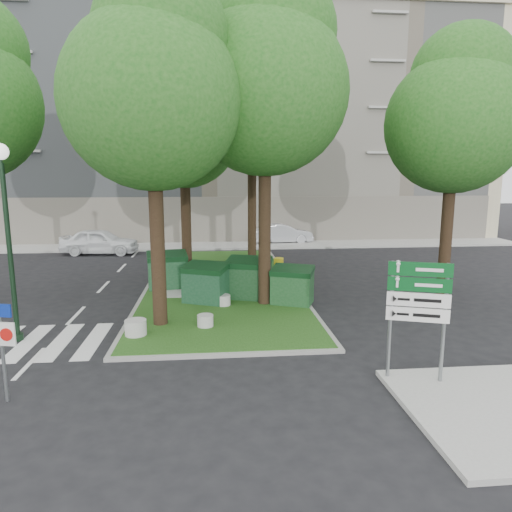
{
  "coord_description": "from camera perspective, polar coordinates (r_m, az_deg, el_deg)",
  "views": [
    {
      "loc": [
        0.19,
        -11.4,
        4.73
      ],
      "look_at": [
        1.62,
        3.7,
        2.0
      ],
      "focal_mm": 32.0,
      "sensor_mm": 36.0,
      "label": 1
    }
  ],
  "objects": [
    {
      "name": "bollard_right",
      "position": [
        16.36,
        -4.12,
        -5.51
      ],
      "size": [
        0.51,
        0.51,
        0.37
      ],
      "primitive_type": "cylinder",
      "color": "#ABABA5",
      "rests_on": "median_island"
    },
    {
      "name": "tree_median_near_right",
      "position": [
        16.4,
        1.45,
        21.65
      ],
      "size": [
        5.6,
        5.6,
        11.46
      ],
      "color": "black",
      "rests_on": "ground"
    },
    {
      "name": "car_silver",
      "position": [
        31.52,
        3.24,
        2.81
      ],
      "size": [
        4.29,
        1.87,
        1.37
      ],
      "primitive_type": "imported",
      "rotation": [
        0.0,
        0.0,
        1.67
      ],
      "color": "#AAACB2",
      "rests_on": "ground"
    },
    {
      "name": "median_kerb",
      "position": [
        19.96,
        -4.38,
        -3.39
      ],
      "size": [
        6.3,
        16.3,
        0.1
      ],
      "primitive_type": "cube",
      "color": "gray",
      "rests_on": "ground"
    },
    {
      "name": "street_lamp",
      "position": [
        14.36,
        -28.71,
        3.99
      ],
      "size": [
        0.44,
        0.44,
        5.55
      ],
      "color": "black",
      "rests_on": "ground"
    },
    {
      "name": "tree_median_near_left",
      "position": [
        14.29,
        -12.55,
        20.41
      ],
      "size": [
        5.2,
        5.2,
        10.53
      ],
      "color": "black",
      "rests_on": "ground"
    },
    {
      "name": "bollard_left",
      "position": [
        13.84,
        -14.81,
        -8.62
      ],
      "size": [
        0.62,
        0.62,
        0.45
      ],
      "primitive_type": "cylinder",
      "color": "#ACABA6",
      "rests_on": "median_island"
    },
    {
      "name": "ground",
      "position": [
        12.34,
        -6.01,
        -12.39
      ],
      "size": [
        120.0,
        120.0,
        0.0
      ],
      "primitive_type": "plane",
      "color": "black",
      "rests_on": "ground"
    },
    {
      "name": "zebra_crossing",
      "position": [
        14.29,
        -21.4,
        -9.83
      ],
      "size": [
        5.0,
        3.0,
        0.01
      ],
      "primitive_type": "cube",
      "color": "silver",
      "rests_on": "ground"
    },
    {
      "name": "bollard_mid",
      "position": [
        14.22,
        -6.35,
        -8.02
      ],
      "size": [
        0.5,
        0.5,
        0.35
      ],
      "primitive_type": "cylinder",
      "color": "#A6A7A1",
      "rests_on": "median_island"
    },
    {
      "name": "tree_median_far",
      "position": [
        23.82,
        -0.31,
        18.87
      ],
      "size": [
        5.8,
        5.8,
        11.93
      ],
      "color": "black",
      "rests_on": "ground"
    },
    {
      "name": "median_island",
      "position": [
        19.96,
        -4.38,
        -3.36
      ],
      "size": [
        6.0,
        16.0,
        0.12
      ],
      "primitive_type": "cube",
      "color": "#1C4614",
      "rests_on": "ground"
    },
    {
      "name": "tree_median_mid",
      "position": [
        20.61,
        -8.8,
        16.35
      ],
      "size": [
        4.8,
        4.8,
        9.99
      ],
      "color": "black",
      "rests_on": "ground"
    },
    {
      "name": "car_white",
      "position": [
        28.78,
        -18.94,
        1.74
      ],
      "size": [
        4.66,
        2.23,
        1.54
      ],
      "primitive_type": "imported",
      "rotation": [
        0.0,
        0.0,
        1.48
      ],
      "color": "white",
      "rests_on": "ground"
    },
    {
      "name": "tree_street_right",
      "position": [
        18.85,
        23.82,
        16.23
      ],
      "size": [
        5.0,
        5.0,
        10.06
      ],
      "color": "black",
      "rests_on": "ground"
    },
    {
      "name": "building_sidewalk",
      "position": [
        30.26,
        -5.71,
        1.28
      ],
      "size": [
        42.0,
        3.0,
        0.12
      ],
      "primitive_type": "cube",
      "color": "#999993",
      "rests_on": "ground"
    },
    {
      "name": "apartment_building",
      "position": [
        37.54,
        -5.89,
        15.15
      ],
      "size": [
        41.0,
        12.0,
        16.0
      ],
      "primitive_type": "cube",
      "color": "#B8AC8A",
      "rests_on": "ground"
    },
    {
      "name": "directional_sign",
      "position": [
        10.8,
        19.6,
        -5.47
      ],
      "size": [
        1.3,
        0.47,
        2.71
      ],
      "rotation": [
        0.0,
        0.0,
        -0.33
      ],
      "color": "slate",
      "rests_on": "sidewalk_corner"
    },
    {
      "name": "traffic_sign_pole",
      "position": [
        10.88,
        -29.27,
        -8.64
      ],
      "size": [
        0.67,
        0.19,
        2.27
      ],
      "rotation": [
        0.0,
        0.0,
        -0.22
      ],
      "color": "slate",
      "rests_on": "ground"
    },
    {
      "name": "dumpster_b",
      "position": [
        16.75,
        -6.28,
        -3.39
      ],
      "size": [
        1.85,
        1.61,
        1.44
      ],
      "rotation": [
        0.0,
        0.0,
        -0.41
      ],
      "color": "#10381F",
      "rests_on": "median_island"
    },
    {
      "name": "dumpster_c",
      "position": [
        17.23,
        -0.93,
        -2.8
      ],
      "size": [
        1.92,
        1.6,
        1.53
      ],
      "rotation": [
        0.0,
        0.0,
        -0.31
      ],
      "color": "#0F3416",
      "rests_on": "median_island"
    },
    {
      "name": "dumpster_d",
      "position": [
        16.51,
        4.56,
        -3.69
      ],
      "size": [
        1.75,
        1.5,
        1.37
      ],
      "rotation": [
        0.0,
        0.0,
        -0.38
      ],
      "color": "#123D18",
      "rests_on": "median_island"
    },
    {
      "name": "litter_bin",
      "position": [
        21.23,
        2.85,
        -1.28
      ],
      "size": [
        0.44,
        0.44,
        0.78
      ],
      "primitive_type": "cylinder",
      "color": "gold",
      "rests_on": "median_island"
    },
    {
      "name": "dumpster_a",
      "position": [
        19.08,
        -11.01,
        -1.77
      ],
      "size": [
        1.77,
        1.37,
        1.49
      ],
      "rotation": [
        0.0,
        0.0,
        0.17
      ],
      "color": "#103D1D",
      "rests_on": "median_island"
    }
  ]
}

